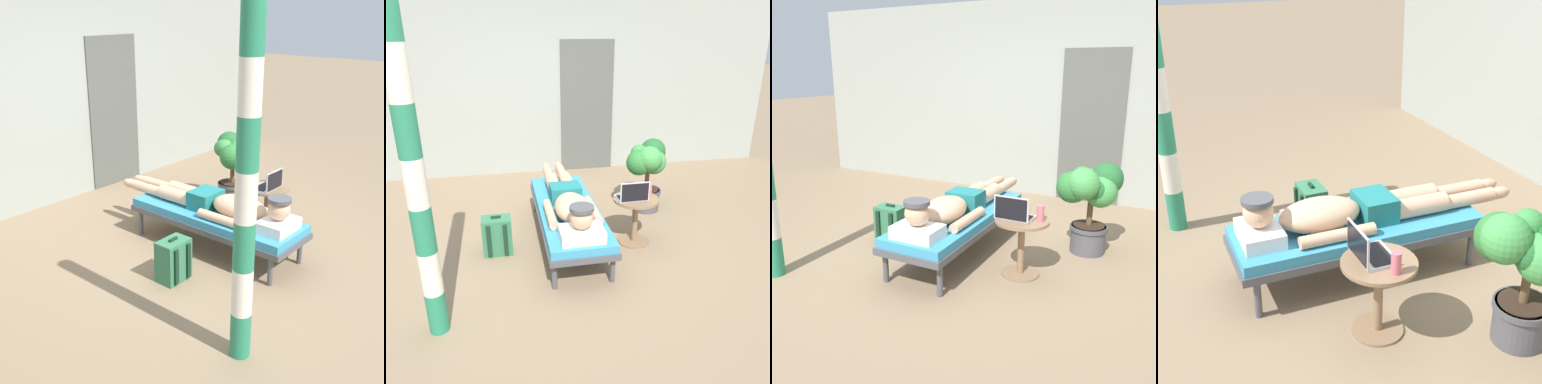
{
  "view_description": "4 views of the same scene",
  "coord_description": "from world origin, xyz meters",
  "views": [
    {
      "loc": [
        -3.72,
        -2.77,
        2.39
      ],
      "look_at": [
        -0.08,
        0.34,
        0.59
      ],
      "focal_mm": 46.39,
      "sensor_mm": 36.0,
      "label": 1
    },
    {
      "loc": [
        -0.64,
        -3.71,
        2.19
      ],
      "look_at": [
        0.1,
        -0.02,
        0.62
      ],
      "focal_mm": 36.89,
      "sensor_mm": 36.0,
      "label": 2
    },
    {
      "loc": [
        1.91,
        -3.44,
        1.79
      ],
      "look_at": [
        0.11,
        -0.0,
        0.67
      ],
      "focal_mm": 40.37,
      "sensor_mm": 36.0,
      "label": 3
    },
    {
      "loc": [
        3.25,
        -1.34,
        2.3
      ],
      "look_at": [
        -0.1,
        0.07,
        0.61
      ],
      "focal_mm": 50.73,
      "sensor_mm": 36.0,
      "label": 4
    }
  ],
  "objects": [
    {
      "name": "person_reclining",
      "position": [
        0.01,
        0.03,
        0.52
      ],
      "size": [
        0.53,
        2.17,
        0.33
      ],
      "color": "white",
      "rests_on": "lounge_chair"
    },
    {
      "name": "porch_post",
      "position": [
        -1.22,
        -1.1,
        1.23
      ],
      "size": [
        0.15,
        0.15,
        2.47
      ],
      "color": "#267F59",
      "rests_on": "ground"
    },
    {
      "name": "lounge_chair",
      "position": [
        0.01,
        0.09,
        0.35
      ],
      "size": [
        0.64,
        1.87,
        0.42
      ],
      "color": "#4C4C51",
      "rests_on": "ground"
    },
    {
      "name": "side_table",
      "position": [
        0.72,
        -0.08,
        0.36
      ],
      "size": [
        0.48,
        0.48,
        0.52
      ],
      "color": "#8C6B4C",
      "rests_on": "ground"
    },
    {
      "name": "ground_plane",
      "position": [
        0.0,
        0.0,
        0.0
      ],
      "size": [
        40.0,
        40.0,
        0.0
      ],
      "primitive_type": "plane",
      "color": "#8C7256"
    },
    {
      "name": "laptop",
      "position": [
        0.66,
        -0.13,
        0.58
      ],
      "size": [
        0.31,
        0.24,
        0.23
      ],
      "color": "silver",
      "rests_on": "side_table"
    },
    {
      "name": "potted_plant",
      "position": [
        1.14,
        0.7,
        0.59
      ],
      "size": [
        0.59,
        0.61,
        0.9
      ],
      "color": "#4C4C51",
      "rests_on": "ground"
    },
    {
      "name": "backpack",
      "position": [
        -0.75,
        -0.01,
        0.2
      ],
      "size": [
        0.3,
        0.26,
        0.42
      ],
      "color": "#33724C",
      "rests_on": "ground"
    },
    {
      "name": "drink_glass",
      "position": [
        0.87,
        -0.04,
        0.59
      ],
      "size": [
        0.06,
        0.06,
        0.14
      ],
      "primitive_type": "cylinder",
      "color": "#D86672",
      "rests_on": "side_table"
    }
  ]
}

